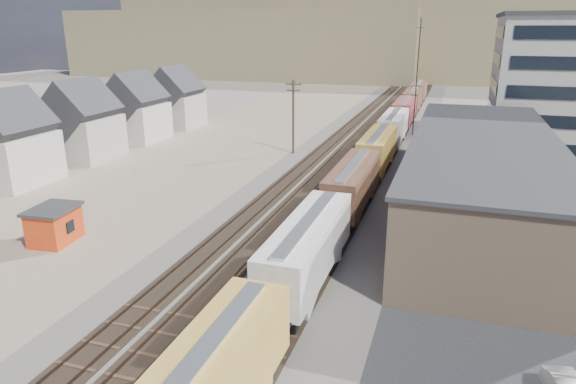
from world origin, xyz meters
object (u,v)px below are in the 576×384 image
(maintenance_shed, at_px, (54,225))
(parked_car_blue, at_px, (523,144))
(freight_train, at_px, (386,136))
(utility_pole_north, at_px, (293,115))

(maintenance_shed, relative_size, parked_car_blue, 0.85)
(freight_train, height_order, utility_pole_north, utility_pole_north)
(maintenance_shed, height_order, parked_car_blue, maintenance_shed)
(utility_pole_north, height_order, maintenance_shed, utility_pole_north)
(freight_train, xyz_separation_m, utility_pole_north, (-12.30, -2.20, 2.50))
(utility_pole_north, xyz_separation_m, maintenance_shed, (-9.02, -35.07, -3.77))
(utility_pole_north, height_order, parked_car_blue, utility_pole_north)
(utility_pole_north, distance_m, parked_car_blue, 33.31)
(utility_pole_north, bearing_deg, maintenance_shed, -104.42)
(utility_pole_north, bearing_deg, freight_train, 10.12)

